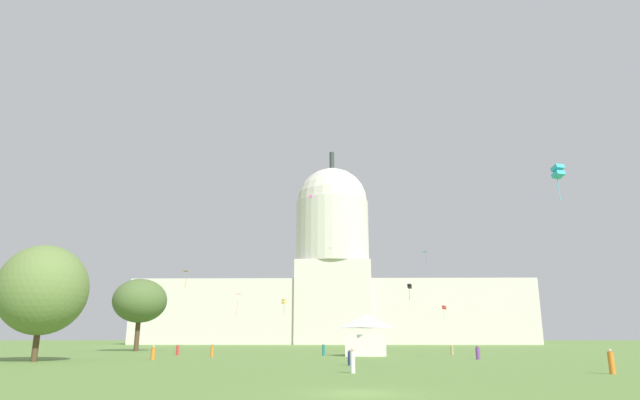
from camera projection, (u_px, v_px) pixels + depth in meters
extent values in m
plane|color=olive|center=(360.00, 393.00, 25.29)|extent=(800.00, 800.00, 0.00)
cube|color=beige|center=(236.00, 312.00, 192.18)|extent=(70.37, 22.68, 22.32)
cube|color=beige|center=(430.00, 312.00, 190.75)|extent=(70.37, 22.68, 22.32)
cube|color=beige|center=(333.00, 303.00, 192.28)|extent=(26.56, 24.95, 28.85)
cylinder|color=beige|center=(332.00, 233.00, 198.80)|extent=(27.21, 27.21, 23.20)
sphere|color=beige|center=(332.00, 203.00, 201.70)|extent=(26.67, 26.67, 26.67)
cylinder|color=#2D3833|center=(332.00, 161.00, 205.92)|extent=(1.80, 1.80, 6.97)
cube|color=white|center=(366.00, 345.00, 74.79)|extent=(6.11, 5.89, 2.91)
pyramid|color=white|center=(366.00, 321.00, 75.63)|extent=(6.42, 6.18, 1.88)
cylinder|color=#4C3823|center=(37.00, 339.00, 57.75)|extent=(0.64, 0.64, 4.75)
ellipsoid|color=olive|center=(43.00, 290.00, 59.09)|extent=(13.73, 13.66, 9.94)
cylinder|color=#4C3823|center=(137.00, 332.00, 100.39)|extent=(0.89, 0.89, 6.87)
ellipsoid|color=#4C6633|center=(140.00, 301.00, 101.87)|extent=(13.59, 13.80, 8.31)
cylinder|color=navy|center=(350.00, 358.00, 50.09)|extent=(0.53, 0.53, 1.28)
sphere|color=beige|center=(350.00, 350.00, 50.28)|extent=(0.33, 0.33, 0.25)
cylinder|color=red|center=(178.00, 350.00, 77.01)|extent=(0.55, 0.55, 1.38)
sphere|color=tan|center=(178.00, 345.00, 77.21)|extent=(0.27, 0.27, 0.21)
cylinder|color=#1E757A|center=(324.00, 350.00, 75.76)|extent=(0.50, 0.50, 1.50)
sphere|color=tan|center=(324.00, 344.00, 75.97)|extent=(0.25, 0.25, 0.20)
cylinder|color=orange|center=(212.00, 351.00, 70.86)|extent=(0.55, 0.55, 1.45)
sphere|color=#A37556|center=(212.00, 345.00, 71.07)|extent=(0.29, 0.29, 0.21)
cylinder|color=orange|center=(153.00, 354.00, 62.59)|extent=(0.64, 0.64, 1.36)
sphere|color=beige|center=(154.00, 347.00, 62.79)|extent=(0.35, 0.35, 0.26)
cylinder|color=silver|center=(353.00, 362.00, 39.39)|extent=(0.51, 0.51, 1.55)
sphere|color=tan|center=(352.00, 350.00, 39.61)|extent=(0.31, 0.31, 0.22)
cylinder|color=orange|center=(611.00, 363.00, 38.45)|extent=(0.50, 0.50, 1.55)
sphere|color=beige|center=(610.00, 350.00, 38.67)|extent=(0.25, 0.25, 0.21)
cylinder|color=tan|center=(452.00, 351.00, 77.71)|extent=(0.44, 0.44, 1.27)
sphere|color=tan|center=(452.00, 345.00, 77.90)|extent=(0.23, 0.23, 0.20)
cylinder|color=#703D93|center=(478.00, 353.00, 62.84)|extent=(0.65, 0.65, 1.40)
sphere|color=brown|center=(477.00, 346.00, 63.04)|extent=(0.29, 0.29, 0.21)
cube|color=black|center=(410.00, 287.00, 149.64)|extent=(1.40, 1.44, 0.75)
cube|color=black|center=(410.00, 285.00, 149.78)|extent=(1.40, 1.44, 0.75)
cylinder|color=black|center=(409.00, 294.00, 149.16)|extent=(0.20, 0.53, 3.39)
cube|color=#D1339E|center=(311.00, 197.00, 172.75)|extent=(0.77, 0.61, 1.09)
cylinder|color=teal|center=(311.00, 201.00, 172.42)|extent=(0.11, 0.14, 1.71)
cube|color=red|center=(444.00, 308.00, 159.16)|extent=(1.53, 1.50, 0.75)
cube|color=red|center=(444.00, 306.00, 159.30)|extent=(1.53, 1.50, 0.75)
cylinder|color=teal|center=(444.00, 315.00, 158.68)|extent=(0.48, 0.35, 3.36)
cube|color=#33BCDB|center=(558.00, 175.00, 61.35)|extent=(1.37, 1.43, 0.76)
cube|color=#33BCDB|center=(558.00, 168.00, 61.54)|extent=(1.37, 1.43, 0.76)
cylinder|color=#33BCDB|center=(559.00, 189.00, 60.93)|extent=(0.17, 0.47, 2.90)
cube|color=white|center=(331.00, 248.00, 135.59)|extent=(0.80, 0.76, 0.42)
cube|color=white|center=(331.00, 247.00, 135.70)|extent=(0.80, 0.76, 0.42)
pyramid|color=orange|center=(189.00, 273.00, 74.64)|extent=(0.67, 1.56, 0.11)
cylinder|color=orange|center=(186.00, 284.00, 74.30)|extent=(0.25, 0.08, 1.30)
pyramid|color=pink|center=(238.00, 297.00, 90.63)|extent=(1.39, 0.93, 0.13)
cylinder|color=pink|center=(237.00, 309.00, 89.75)|extent=(0.24, 0.23, 2.88)
pyramid|color=teal|center=(426.00, 253.00, 126.27)|extent=(1.53, 1.30, 0.19)
cylinder|color=purple|center=(426.00, 260.00, 126.15)|extent=(0.24, 0.14, 1.76)
cube|color=gold|center=(284.00, 303.00, 158.27)|extent=(1.47, 1.48, 0.57)
cube|color=gold|center=(284.00, 300.00, 158.46)|extent=(1.47, 1.48, 0.57)
cylinder|color=black|center=(284.00, 308.00, 157.85)|extent=(0.09, 0.46, 2.85)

